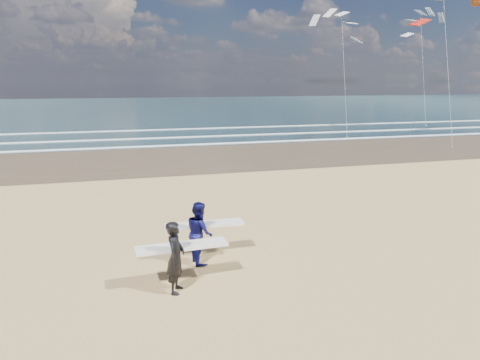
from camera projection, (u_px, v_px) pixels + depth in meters
name	position (u px, v px, depth m)	size (l,w,h in m)	color
wet_sand_strip	(403.00, 146.00, 32.60)	(220.00, 12.00, 0.01)	#483D26
ocean	(230.00, 106.00, 83.32)	(220.00, 100.00, 0.02)	#1A3139
foam_breakers	(339.00, 131.00, 42.08)	(220.00, 11.70, 0.05)	white
surfer_near	(177.00, 255.00, 9.98)	(2.22, 1.03, 1.73)	black
surfer_far	(200.00, 232.00, 11.61)	(2.21, 1.08, 1.71)	#0B0B3F
kite_0	(446.00, 46.00, 32.77)	(6.33, 4.80, 13.21)	slate
kite_1	(344.00, 63.00, 38.20)	(5.43, 4.70, 11.89)	slate
kite_5	(423.00, 58.00, 47.95)	(5.68, 4.73, 13.55)	slate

